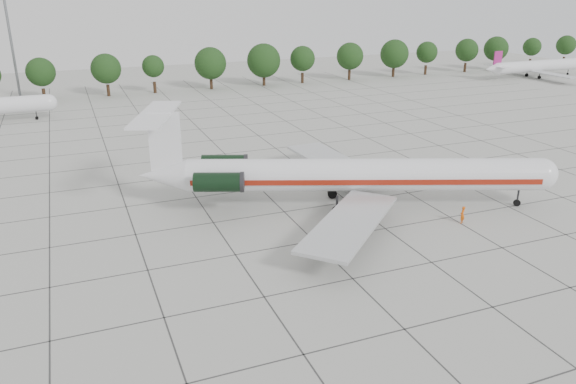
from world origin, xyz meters
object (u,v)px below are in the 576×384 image
at_px(bg_airliner_e, 537,66).
at_px(floodlight_mast, 9,29).
at_px(ground_crew, 462,215).
at_px(main_airliner, 341,174).

bearing_deg(bg_airliner_e, floodlight_mast, 170.09).
height_order(ground_crew, bg_airliner_e, bg_airliner_e).
xyz_separation_m(ground_crew, bg_airliner_e, (79.74, 71.73, 1.97)).
distance_m(ground_crew, bg_airliner_e, 107.27).
distance_m(bg_airliner_e, floodlight_mast, 128.31).
relative_size(main_airliner, bg_airliner_e, 1.59).
xyz_separation_m(ground_crew, floodlight_mast, (-46.17, 93.73, 13.34)).
distance_m(main_airliner, floodlight_mast, 93.01).
bearing_deg(main_airliner, ground_crew, -20.90).
relative_size(ground_crew, bg_airliner_e, 0.07).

